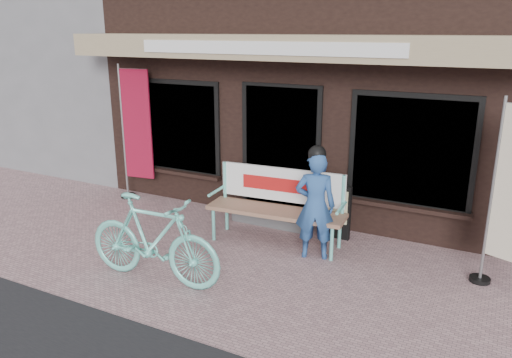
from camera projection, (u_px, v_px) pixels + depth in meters
The scene contains 8 objects.
ground at pixel (217, 267), 6.56m from camera, with size 70.00×70.00×0.00m, color #A98185.
storefront at pixel (344, 30), 9.92m from camera, with size 7.00×6.77×6.00m.
neighbor_left_near at pixel (59, 22), 14.04m from camera, with size 10.00×7.00×6.40m, color slate.
bench at pixel (278, 200), 7.18m from camera, with size 2.03×0.66×1.08m.
person at pixel (315, 204), 6.63m from camera, with size 0.62×0.51×1.57m.
bicycle at pixel (153, 239), 6.05m from camera, with size 0.52×1.84×1.11m, color #70DACB.
nobori_red at pixel (135, 132), 8.85m from camera, with size 0.72×0.30×2.43m.
menu_stand at pixel (337, 211), 7.37m from camera, with size 0.42×0.12×0.82m.
Camera 1 is at (3.18, -5.05, 3.00)m, focal length 35.00 mm.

